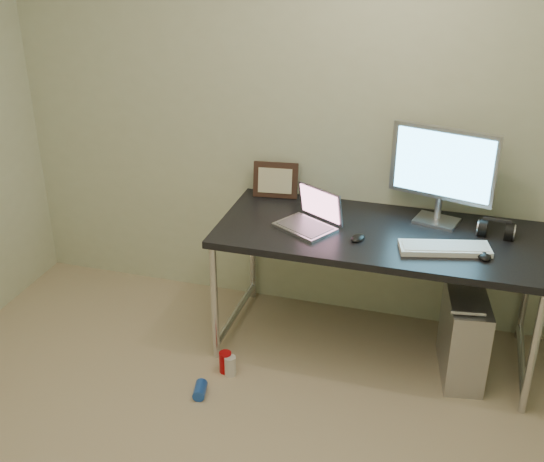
# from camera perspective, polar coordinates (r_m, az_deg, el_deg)

# --- Properties ---
(wall_back) EXTENTS (3.50, 0.02, 2.50)m
(wall_back) POSITION_cam_1_polar(r_m,az_deg,el_deg) (3.99, 1.81, 9.79)
(wall_back) COLOR beige
(wall_back) RESTS_ON ground
(desk) EXTENTS (1.75, 0.76, 0.75)m
(desk) POSITION_cam_1_polar(r_m,az_deg,el_deg) (3.75, 8.88, -1.06)
(desk) COLOR black
(desk) RESTS_ON ground
(tower_computer) EXTENTS (0.27, 0.49, 0.51)m
(tower_computer) POSITION_cam_1_polar(r_m,az_deg,el_deg) (3.87, 15.71, -8.38)
(tower_computer) COLOR #BCBCC1
(tower_computer) RESTS_ON ground
(cable_a) EXTENTS (0.01, 0.16, 0.69)m
(cable_a) POSITION_cam_1_polar(r_m,az_deg,el_deg) (4.15, 15.52, -3.25)
(cable_a) COLOR black
(cable_a) RESTS_ON ground
(cable_b) EXTENTS (0.02, 0.11, 0.71)m
(cable_b) POSITION_cam_1_polar(r_m,az_deg,el_deg) (4.15, 16.71, -3.77)
(cable_b) COLOR black
(cable_b) RESTS_ON ground
(can_red) EXTENTS (0.09, 0.09, 0.12)m
(can_red) POSITION_cam_1_polar(r_m,az_deg,el_deg) (3.84, -3.92, -10.88)
(can_red) COLOR #AE070A
(can_red) RESTS_ON ground
(can_white) EXTENTS (0.09, 0.09, 0.12)m
(can_white) POSITION_cam_1_polar(r_m,az_deg,el_deg) (3.82, -3.51, -11.19)
(can_white) COLOR silver
(can_white) RESTS_ON ground
(can_blue) EXTENTS (0.09, 0.13, 0.06)m
(can_blue) POSITION_cam_1_polar(r_m,az_deg,el_deg) (3.71, -6.04, -13.09)
(can_blue) COLOR blue
(can_blue) RESTS_ON ground
(laptop) EXTENTS (0.39, 0.37, 0.21)m
(laptop) POSITION_cam_1_polar(r_m,az_deg,el_deg) (3.72, 3.26, 1.09)
(laptop) COLOR #B1B0B8
(laptop) RESTS_ON desk
(monitor) EXTENTS (0.57, 0.22, 0.54)m
(monitor) POSITION_cam_1_polar(r_m,az_deg,el_deg) (3.78, 14.09, 5.12)
(monitor) COLOR #B1B0B8
(monitor) RESTS_ON desk
(keyboard) EXTENTS (0.48, 0.25, 0.03)m
(keyboard) POSITION_cam_1_polar(r_m,az_deg,el_deg) (3.58, 14.25, -1.41)
(keyboard) COLOR white
(keyboard) RESTS_ON desk
(mouse_right) EXTENTS (0.09, 0.12, 0.04)m
(mouse_right) POSITION_cam_1_polar(r_m,az_deg,el_deg) (3.56, 17.33, -1.88)
(mouse_right) COLOR black
(mouse_right) RESTS_ON desk
(mouse_left) EXTENTS (0.09, 0.12, 0.04)m
(mouse_left) POSITION_cam_1_polar(r_m,az_deg,el_deg) (3.61, 7.20, -0.48)
(mouse_left) COLOR black
(mouse_left) RESTS_ON desk
(headphones) EXTENTS (0.19, 0.12, 0.12)m
(headphones) POSITION_cam_1_polar(r_m,az_deg,el_deg) (3.81, 18.23, 0.08)
(headphones) COLOR black
(headphones) RESTS_ON desk
(picture_frame) EXTENTS (0.27, 0.11, 0.22)m
(picture_frame) POSITION_cam_1_polar(r_m,az_deg,el_deg) (4.07, 0.30, 4.29)
(picture_frame) COLOR black
(picture_frame) RESTS_ON desk
(webcam) EXTENTS (0.04, 0.03, 0.12)m
(webcam) POSITION_cam_1_polar(r_m,az_deg,el_deg) (3.96, 3.51, 3.27)
(webcam) COLOR silver
(webcam) RESTS_ON desk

